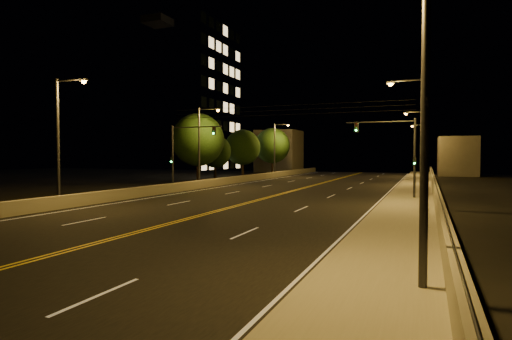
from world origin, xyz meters
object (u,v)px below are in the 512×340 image
at_px(building_tower, 158,100).
at_px(tree_1, 215,152).
at_px(streetlight_0, 412,95).
at_px(streetlight_2, 424,142).
at_px(tree_2, 243,147).
at_px(traffic_signal_left, 182,150).
at_px(streetlight_4, 61,133).
at_px(tree_0, 198,140).
at_px(streetlight_5, 202,141).
at_px(traffic_signal_right, 400,149).
at_px(streetlight_1, 421,132).
at_px(streetlight_3, 425,146).
at_px(tree_3, 272,146).
at_px(streetlight_6, 276,146).

xyz_separation_m(building_tower, tree_1, (14.19, -6.74, -8.73)).
height_order(streetlight_0, streetlight_2, same).
bearing_deg(tree_2, traffic_signal_left, -78.46).
height_order(streetlight_2, tree_1, streetlight_2).
relative_size(streetlight_4, tree_0, 1.01).
bearing_deg(traffic_signal_left, tree_1, 109.58).
bearing_deg(streetlight_5, tree_0, 124.28).
height_order(streetlight_0, traffic_signal_right, streetlight_0).
bearing_deg(streetlight_1, streetlight_3, 90.00).
distance_m(streetlight_4, tree_1, 34.07).
relative_size(streetlight_4, traffic_signal_left, 1.36).
bearing_deg(building_tower, tree_3, 17.09).
bearing_deg(streetlight_6, streetlight_4, -90.00).
bearing_deg(traffic_signal_right, streetlight_6, 124.25).
relative_size(streetlight_3, streetlight_4, 1.00).
bearing_deg(streetlight_2, tree_2, 160.45).
xyz_separation_m(tree_0, tree_2, (-1.47, 16.14, -0.58)).
relative_size(traffic_signal_left, building_tower, 0.23).
distance_m(streetlight_3, tree_2, 28.53).
distance_m(streetlight_5, building_tower, 31.00).
xyz_separation_m(streetlight_4, streetlight_6, (0.00, 41.93, 0.00)).
bearing_deg(tree_2, building_tower, 173.51).
bearing_deg(tree_1, tree_3, 71.30).
xyz_separation_m(streetlight_2, tree_3, (-23.49, 16.58, 0.14)).
bearing_deg(tree_0, streetlight_2, 16.37).
bearing_deg(streetlight_4, tree_2, 96.16).
height_order(streetlight_5, tree_0, streetlight_5).
distance_m(streetlight_2, streetlight_4, 36.26).
bearing_deg(streetlight_2, building_tower, 165.37).
bearing_deg(tree_3, traffic_signal_left, -84.50).
bearing_deg(streetlight_2, streetlight_5, -152.83).
height_order(streetlight_0, streetlight_3, same).
xyz_separation_m(streetlight_2, tree_0, (-24.07, -7.07, 0.32)).
relative_size(streetlight_4, tree_2, 1.14).
relative_size(streetlight_5, tree_1, 1.33).
relative_size(streetlight_1, traffic_signal_left, 1.36).
bearing_deg(streetlight_4, streetlight_3, 67.27).
distance_m(traffic_signal_right, traffic_signal_left, 18.80).
xyz_separation_m(streetlight_2, traffic_signal_left, (-20.30, -16.58, -0.97)).
bearing_deg(streetlight_2, tree_3, 144.78).
height_order(streetlight_1, traffic_signal_right, streetlight_1).
bearing_deg(streetlight_0, tree_0, 126.74).
bearing_deg(tree_1, streetlight_2, -8.60).
distance_m(streetlight_4, traffic_signal_left, 12.78).
bearing_deg(tree_1, tree_0, -72.16).
xyz_separation_m(streetlight_0, streetlight_5, (-21.40, 28.32, 0.00)).
bearing_deg(streetlight_3, streetlight_5, -123.15).
height_order(building_tower, tree_0, building_tower).
xyz_separation_m(streetlight_0, traffic_signal_right, (-1.50, 22.72, -0.97)).
xyz_separation_m(streetlight_5, traffic_signal_right, (19.90, -5.60, -0.97)).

